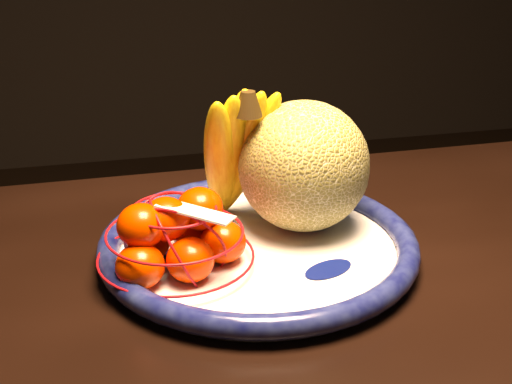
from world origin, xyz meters
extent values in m
cube|color=black|center=(-0.03, -0.11, 0.68)|extent=(1.40, 0.85, 0.04)
cylinder|color=white|center=(-0.13, 0.04, 0.70)|extent=(0.30, 0.30, 0.01)
torus|color=#03043A|center=(-0.13, 0.04, 0.71)|extent=(0.33, 0.33, 0.02)
cylinder|color=white|center=(-0.13, 0.04, 0.70)|extent=(0.15, 0.15, 0.00)
ellipsoid|color=#091255|center=(-0.08, -0.02, 0.71)|extent=(0.12, 0.10, 0.00)
ellipsoid|color=#091255|center=(-0.16, 0.12, 0.71)|extent=(0.08, 0.11, 0.00)
ellipsoid|color=#091255|center=(-0.23, 0.04, 0.71)|extent=(0.09, 0.05, 0.00)
sphere|color=olive|center=(-0.07, 0.08, 0.78)|extent=(0.14, 0.14, 0.14)
ellipsoid|color=yellow|center=(-0.16, 0.10, 0.79)|extent=(0.06, 0.10, 0.16)
ellipsoid|color=yellow|center=(-0.15, 0.10, 0.79)|extent=(0.04, 0.09, 0.17)
ellipsoid|color=yellow|center=(-0.14, 0.11, 0.80)|extent=(0.06, 0.09, 0.17)
ellipsoid|color=yellow|center=(-0.13, 0.11, 0.79)|extent=(0.08, 0.10, 0.17)
ellipsoid|color=yellow|center=(-0.13, 0.11, 0.79)|extent=(0.10, 0.09, 0.16)
cone|color=black|center=(-0.14, 0.11, 0.87)|extent=(0.03, 0.03, 0.03)
ellipsoid|color=#FF2500|center=(-0.26, -0.01, 0.73)|extent=(0.05, 0.05, 0.04)
ellipsoid|color=#FF2500|center=(-0.21, -0.01, 0.73)|extent=(0.05, 0.05, 0.04)
ellipsoid|color=#FF2500|center=(-0.17, 0.02, 0.73)|extent=(0.05, 0.05, 0.04)
ellipsoid|color=#FF2500|center=(-0.24, 0.04, 0.73)|extent=(0.05, 0.05, 0.04)
ellipsoid|color=#FF2500|center=(-0.20, 0.05, 0.73)|extent=(0.05, 0.05, 0.04)
ellipsoid|color=#FF2500|center=(-0.23, 0.02, 0.76)|extent=(0.05, 0.05, 0.04)
ellipsoid|color=#FF2500|center=(-0.19, 0.03, 0.76)|extent=(0.05, 0.05, 0.04)
ellipsoid|color=#FF2500|center=(-0.25, 0.01, 0.76)|extent=(0.05, 0.05, 0.04)
torus|color=#A70D13|center=(-0.22, 0.02, 0.72)|extent=(0.18, 0.18, 0.00)
torus|color=#A70D13|center=(-0.22, 0.02, 0.75)|extent=(0.16, 0.16, 0.00)
torus|color=#A70D13|center=(-0.22, 0.02, 0.77)|extent=(0.10, 0.10, 0.00)
torus|color=#A70D13|center=(-0.22, 0.02, 0.74)|extent=(0.11, 0.09, 0.09)
torus|color=#A70D13|center=(-0.22, 0.02, 0.74)|extent=(0.05, 0.10, 0.09)
torus|color=#A70D13|center=(-0.22, 0.02, 0.74)|extent=(0.11, 0.09, 0.09)
cube|color=white|center=(-0.20, 0.00, 0.78)|extent=(0.07, 0.06, 0.01)
camera|label=1|loc=(-0.28, -0.59, 1.05)|focal=50.00mm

